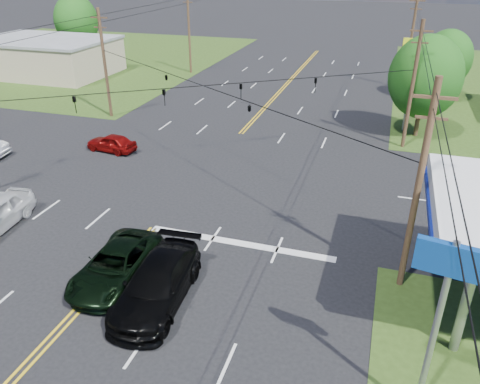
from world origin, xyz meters
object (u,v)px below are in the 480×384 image
(tree_right_a, at_px, (425,77))
(pickup_dkgreen, at_px, (116,265))
(pole_ne, at_px, (413,85))
(pole_se, at_px, (418,188))
(tree_far_l, at_px, (76,20))
(pole_left_far, at_px, (189,30))
(retail_nw, at_px, (46,58))
(suv_black, at_px, (157,284))
(pole_nw, at_px, (105,63))
(tree_right_b, at_px, (447,59))
(pole_right_far, at_px, (411,41))
(polesign_se, at_px, (445,289))

(tree_right_a, height_order, pickup_dkgreen, tree_right_a)
(pole_ne, bearing_deg, pole_se, -90.00)
(tree_far_l, bearing_deg, pole_se, -42.34)
(pole_se, xyz_separation_m, pole_left_far, (-26.00, 37.00, 0.25))
(tree_right_a, bearing_deg, retail_nw, 167.20)
(suv_black, bearing_deg, pole_nw, 121.54)
(retail_nw, relative_size, tree_far_l, 1.83)
(pole_left_far, bearing_deg, tree_right_a, -30.65)
(tree_right_a, relative_size, tree_far_l, 0.94)
(pole_nw, height_order, tree_far_l, pole_nw)
(pole_nw, xyz_separation_m, pickup_dkgreen, (13.50, -21.57, -4.13))
(pickup_dkgreen, bearing_deg, pole_ne, 57.91)
(suv_black, bearing_deg, pickup_dkgreen, 158.18)
(pole_ne, bearing_deg, tree_right_b, 76.87)
(tree_right_b, bearing_deg, suv_black, -109.86)
(pole_se, xyz_separation_m, suv_black, (-10.00, -4.37, -4.02))
(pole_ne, xyz_separation_m, pickup_dkgreen, (-12.50, -21.57, -4.13))
(retail_nw, relative_size, pole_right_far, 1.60)
(pole_right_far, height_order, pickup_dkgreen, pole_right_far)
(tree_far_l, bearing_deg, pole_ne, -27.07)
(tree_far_l, relative_size, suv_black, 1.42)
(pole_ne, height_order, pickup_dkgreen, pole_ne)
(pole_nw, relative_size, pole_left_far, 0.95)
(tree_right_a, bearing_deg, pole_ne, -108.43)
(pole_se, bearing_deg, tree_right_b, 83.95)
(retail_nw, distance_m, tree_right_a, 45.21)
(suv_black, bearing_deg, tree_right_b, 66.10)
(tree_far_l, bearing_deg, pole_left_far, -11.89)
(tree_right_b, height_order, pickup_dkgreen, tree_right_b)
(retail_nw, distance_m, pickup_dkgreen, 46.11)
(pole_ne, bearing_deg, suv_black, -114.09)
(suv_black, bearing_deg, pole_se, 19.56)
(polesign_se, bearing_deg, tree_right_a, 89.08)
(tree_far_l, xyz_separation_m, suv_black, (35.00, -45.37, -4.30))
(pole_nw, xyz_separation_m, tree_right_b, (29.50, 15.00, -0.70))
(tree_right_b, xyz_separation_m, polesign_se, (-2.95, -39.91, 0.89))
(retail_nw, bearing_deg, tree_right_a, -12.80)
(pole_nw, distance_m, pole_left_far, 19.00)
(suv_black, height_order, polesign_se, polesign_se)
(pole_right_far, height_order, suv_black, pole_right_far)
(tree_right_a, bearing_deg, tree_far_l, 156.50)
(pole_nw, height_order, pole_ne, same)
(pole_ne, height_order, tree_right_a, pole_ne)
(tree_far_l, bearing_deg, tree_right_a, -23.50)
(pickup_dkgreen, bearing_deg, tree_right_a, 59.22)
(pole_ne, relative_size, pole_left_far, 0.95)
(tree_right_b, relative_size, pickup_dkgreen, 1.26)
(pole_right_far, xyz_separation_m, polesign_se, (0.55, -43.91, -0.06))
(pole_left_far, bearing_deg, pole_ne, -36.16)
(pole_se, bearing_deg, polesign_se, -85.43)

